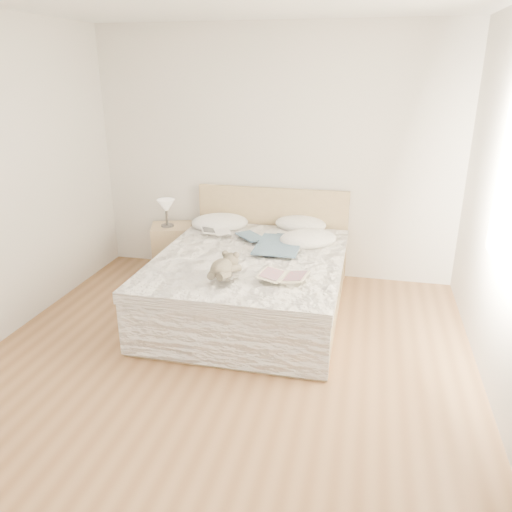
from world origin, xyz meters
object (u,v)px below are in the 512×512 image
at_px(nightstand, 173,249).
at_px(childrens_book, 283,277).
at_px(bed, 252,281).
at_px(table_lamp, 166,207).
at_px(teddy_bear, 222,275).
at_px(photo_book, 216,232).

distance_m(nightstand, childrens_book, 2.07).
bearing_deg(bed, nightstand, 145.99).
bearing_deg(nightstand, table_lamp, -134.01).
xyz_separation_m(bed, nightstand, (-1.12, 0.76, -0.03)).
xyz_separation_m(bed, teddy_bear, (-0.08, -0.71, 0.34)).
bearing_deg(photo_book, nightstand, 128.21).
bearing_deg(photo_book, bed, -66.63).
height_order(bed, nightstand, bed).
relative_size(bed, childrens_book, 5.38).
bearing_deg(childrens_book, nightstand, 146.90).
distance_m(bed, teddy_bear, 0.80).
relative_size(table_lamp, childrens_book, 0.78).
bearing_deg(childrens_book, teddy_bear, -157.59).
relative_size(photo_book, childrens_book, 0.79).
bearing_deg(bed, teddy_bear, -96.78).
bearing_deg(photo_book, table_lamp, 131.97).
height_order(table_lamp, photo_book, table_lamp).
xyz_separation_m(table_lamp, photo_book, (0.66, -0.28, -0.15)).
bearing_deg(photo_book, teddy_bear, -95.33).
xyz_separation_m(childrens_book, teddy_bear, (-0.49, -0.13, 0.02)).
height_order(bed, table_lamp, bed).
distance_m(bed, photo_book, 0.74).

